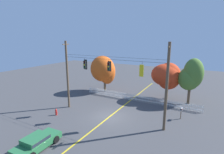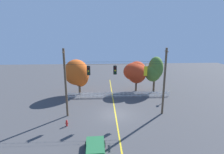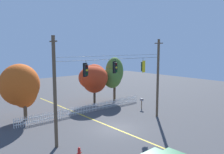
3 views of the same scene
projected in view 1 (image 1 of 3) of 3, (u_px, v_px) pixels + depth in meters
name	position (u px, v px, depth m)	size (l,w,h in m)	color
ground	(110.00, 117.00, 20.81)	(80.00, 80.00, 0.00)	#424244
lane_centerline_stripe	(110.00, 117.00, 20.81)	(0.16, 36.00, 0.01)	gold
signal_support_span	(110.00, 80.00, 19.83)	(12.94, 1.10, 8.83)	brown
traffic_signal_northbound_primary	(85.00, 65.00, 21.10)	(0.43, 0.38, 1.42)	black
traffic_signal_southbound_primary	(109.00, 66.00, 19.54)	(0.43, 0.38, 1.36)	black
traffic_signal_northbound_secondary	(142.00, 70.00, 17.74)	(0.43, 0.38, 1.52)	black
white_picket_fence	(137.00, 98.00, 25.78)	(17.35, 0.06, 1.01)	white
autumn_maple_near_fence	(104.00, 70.00, 30.15)	(4.21, 3.95, 6.21)	brown
autumn_maple_mid	(167.00, 76.00, 26.24)	(4.29, 4.06, 5.58)	#473828
autumn_oak_far_east	(191.00, 76.00, 24.31)	(3.29, 2.64, 6.48)	brown
parked_car	(37.00, 142.00, 14.72)	(2.01, 4.16, 1.15)	#286B3D
fire_hydrant	(56.00, 112.00, 21.18)	(0.38, 0.22, 0.79)	red
roadside_mailbox	(181.00, 110.00, 20.00)	(0.25, 0.44, 1.37)	brown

